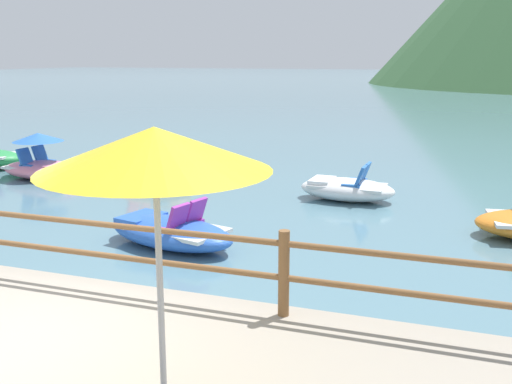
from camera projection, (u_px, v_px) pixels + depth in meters
The scene contains 7 objects.
ground_plane at pixel (405, 100), 42.63m from camera, with size 200.00×200.00×0.00m, color slate.
dock_railing at pixel (92, 241), 7.03m from camera, with size 23.92×0.12×0.95m.
beach_umbrella at pixel (155, 153), 4.24m from camera, with size 1.70×1.70×2.24m.
pedal_boat_0 at pixel (43, 163), 15.47m from camera, with size 2.47×1.51×1.18m.
pedal_boat_1 at pixel (347, 189), 13.12m from camera, with size 2.15×1.21×0.84m.
pedal_boat_2 at pixel (170, 231), 9.95m from camera, with size 2.63×1.69×0.83m.
pedal_boat_6 at pixel (150, 169), 15.14m from camera, with size 2.78×1.89×0.89m.
Camera 1 is at (4.06, -4.15, 3.13)m, focal length 41.66 mm.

